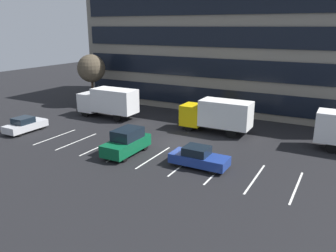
{
  "coord_description": "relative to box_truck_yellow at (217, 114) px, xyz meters",
  "views": [
    {
      "loc": [
        13.6,
        -26.37,
        10.39
      ],
      "look_at": [
        -1.09,
        0.39,
        1.4
      ],
      "focal_mm": 36.36,
      "sensor_mm": 36.0,
      "label": 1
    }
  ],
  "objects": [
    {
      "name": "sedan_navy",
      "position": [
        2.0,
        -8.94,
        -1.14
      ],
      "size": [
        4.46,
        1.87,
        1.6
      ],
      "color": "navy",
      "rests_on": "ground_plane"
    },
    {
      "name": "suv_forest",
      "position": [
        -4.46,
        -9.26,
        -0.86
      ],
      "size": [
        2.01,
        4.73,
        2.14
      ],
      "color": "#0C5933",
      "rests_on": "ground_plane"
    },
    {
      "name": "bare_tree",
      "position": [
        -19.02,
        3.43,
        3.12
      ],
      "size": [
        3.66,
        3.66,
        6.86
      ],
      "color": "#473323",
      "rests_on": "ground_plane"
    },
    {
      "name": "box_truck_white",
      "position": [
        -13.25,
        -0.55,
        0.06
      ],
      "size": [
        7.48,
        2.48,
        3.47
      ],
      "color": "white",
      "rests_on": "ground_plane"
    },
    {
      "name": "box_truck_yellow",
      "position": [
        0.0,
        0.0,
        0.0
      ],
      "size": [
        7.26,
        2.4,
        3.36
      ],
      "color": "yellow",
      "rests_on": "ground_plane"
    },
    {
      "name": "lot_markings",
      "position": [
        -2.02,
        -8.94,
        -1.89
      ],
      "size": [
        22.54,
        5.4,
        0.01
      ],
      "color": "silver",
      "rests_on": "ground_plane"
    },
    {
      "name": "office_building",
      "position": [
        -2.02,
        13.06,
        5.31
      ],
      "size": [
        40.62,
        12.38,
        14.4
      ],
      "color": "slate",
      "rests_on": "ground_plane"
    },
    {
      "name": "ground_plane",
      "position": [
        -2.02,
        -4.89,
        -1.89
      ],
      "size": [
        120.0,
        120.0,
        0.0
      ],
      "primitive_type": "plane",
      "color": "black"
    },
    {
      "name": "sedan_silver",
      "position": [
        -17.18,
        -9.15,
        -1.16
      ],
      "size": [
        1.81,
        4.33,
        1.55
      ],
      "color": "silver",
      "rests_on": "ground_plane"
    }
  ]
}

